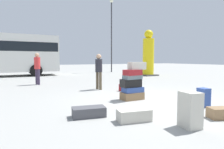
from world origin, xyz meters
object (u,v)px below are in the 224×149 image
at_px(suitcase_cream_white_trunk, 190,110).
at_px(person_bearded_onlooker, 37,66).
at_px(suitcase_maroon_upright_blue, 127,87).
at_px(suitcase_charcoal_foreground_far, 89,112).
at_px(suitcase_cream_right_side, 134,115).
at_px(suitcase_tower, 133,83).
at_px(yellow_dummy_statue, 148,56).
at_px(suitcase_navy_left_side, 203,97).
at_px(suitcase_brown_foreground_near, 222,113).
at_px(lamp_post, 111,26).
at_px(person_tourist_with_camera, 99,68).

xyz_separation_m(suitcase_cream_white_trunk, person_bearded_onlooker, (-1.71, 7.99, 0.62)).
distance_m(suitcase_maroon_upright_blue, suitcase_cream_white_trunk, 4.50).
height_order(suitcase_charcoal_foreground_far, suitcase_cream_right_side, suitcase_cream_right_side).
distance_m(suitcase_tower, suitcase_cream_right_side, 2.26).
distance_m(suitcase_maroon_upright_blue, person_bearded_onlooker, 4.88).
bearing_deg(suitcase_maroon_upright_blue, yellow_dummy_statue, 22.22).
distance_m(suitcase_navy_left_side, suitcase_maroon_upright_blue, 3.35).
distance_m(suitcase_navy_left_side, suitcase_brown_foreground_near, 1.08).
xyz_separation_m(suitcase_maroon_upright_blue, person_bearded_onlooker, (-3.06, 3.71, 0.83)).
distance_m(suitcase_brown_foreground_near, suitcase_cream_white_trunk, 1.13).
height_order(suitcase_navy_left_side, person_bearded_onlooker, person_bearded_onlooker).
relative_size(suitcase_cream_right_side, person_bearded_onlooker, 0.43).
bearing_deg(suitcase_brown_foreground_near, suitcase_navy_left_side, 78.26).
bearing_deg(lamp_post, suitcase_tower, -115.34).
height_order(suitcase_cream_white_trunk, person_bearded_onlooker, person_bearded_onlooker).
xyz_separation_m(suitcase_cream_right_side, suitcase_maroon_upright_blue, (2.07, 3.46, 0.02)).
bearing_deg(yellow_dummy_statue, suitcase_navy_left_side, -120.44).
distance_m(suitcase_cream_right_side, person_tourist_with_camera, 4.46).
distance_m(suitcase_charcoal_foreground_far, person_bearded_onlooker, 6.48).
distance_m(suitcase_tower, suitcase_navy_left_side, 2.11).
distance_m(person_tourist_with_camera, lamp_post, 11.84).
relative_size(suitcase_maroon_upright_blue, lamp_post, 0.10).
height_order(person_bearded_onlooker, lamp_post, lamp_post).
height_order(suitcase_cream_right_side, person_bearded_onlooker, person_bearded_onlooker).
relative_size(suitcase_charcoal_foreground_far, lamp_post, 0.10).
relative_size(suitcase_cream_right_side, suitcase_cream_white_trunk, 1.01).
distance_m(suitcase_navy_left_side, suitcase_cream_white_trunk, 1.95).
relative_size(person_bearded_onlooker, person_tourist_with_camera, 1.06).
height_order(suitcase_navy_left_side, suitcase_cream_right_side, suitcase_navy_left_side).
relative_size(suitcase_navy_left_side, person_tourist_with_camera, 0.33).
height_order(suitcase_charcoal_foreground_far, person_tourist_with_camera, person_tourist_with_camera).
xyz_separation_m(suitcase_charcoal_foreground_far, person_bearded_onlooker, (-0.27, 6.42, 0.86)).
relative_size(suitcase_charcoal_foreground_far, suitcase_navy_left_side, 1.45).
bearing_deg(lamp_post, person_tourist_with_camera, -121.09).
bearing_deg(suitcase_tower, suitcase_navy_left_side, -55.34).
bearing_deg(suitcase_maroon_upright_blue, person_tourist_with_camera, 118.45).
xyz_separation_m(person_tourist_with_camera, yellow_dummy_statue, (6.37, 4.51, 0.68)).
bearing_deg(suitcase_navy_left_side, person_bearded_onlooker, 124.69).
height_order(suitcase_cream_white_trunk, lamp_post, lamp_post).
bearing_deg(suitcase_brown_foreground_near, suitcase_tower, 124.83).
bearing_deg(suitcase_navy_left_side, suitcase_charcoal_foreground_far, 177.64).
xyz_separation_m(suitcase_charcoal_foreground_far, suitcase_cream_white_trunk, (1.44, -1.57, 0.23)).
bearing_deg(suitcase_cream_right_side, yellow_dummy_statue, 61.05).
distance_m(suitcase_navy_left_side, suitcase_cream_right_side, 2.43).
height_order(suitcase_tower, suitcase_cream_white_trunk, suitcase_tower).
xyz_separation_m(suitcase_tower, suitcase_charcoal_foreground_far, (-1.96, -1.10, -0.43)).
distance_m(suitcase_navy_left_side, person_tourist_with_camera, 4.36).
xyz_separation_m(person_bearded_onlooker, person_tourist_with_camera, (2.11, -2.93, -0.06)).
bearing_deg(suitcase_navy_left_side, suitcase_cream_white_trunk, -142.02).
relative_size(suitcase_charcoal_foreground_far, person_bearded_onlooker, 0.46).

